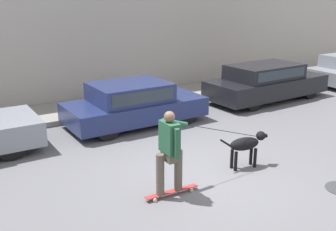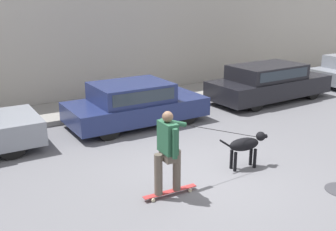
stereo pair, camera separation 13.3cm
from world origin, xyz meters
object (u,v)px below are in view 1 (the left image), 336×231
(parked_car_2, at_px, (266,82))
(parked_car_1, at_px, (134,104))
(dog, at_px, (246,144))
(fire_hydrant, at_px, (297,77))
(skateboarder, at_px, (170,149))

(parked_car_2, bearing_deg, parked_car_1, 178.07)
(dog, bearing_deg, parked_car_2, 49.82)
(parked_car_1, bearing_deg, fire_hydrant, 5.08)
(parked_car_2, bearing_deg, fire_hydrant, 14.65)
(dog, relative_size, fire_hydrant, 1.44)
(parked_car_2, height_order, dog, parked_car_2)
(dog, distance_m, skateboarder, 2.11)
(parked_car_1, distance_m, dog, 3.97)
(parked_car_1, xyz_separation_m, fire_hydrant, (7.73, 0.74, -0.18))
(parked_car_2, bearing_deg, dog, -141.27)
(parked_car_1, height_order, skateboarder, skateboarder)
(dog, bearing_deg, fire_hydrant, 42.59)
(parked_car_1, relative_size, dog, 3.43)
(parked_car_2, distance_m, skateboarder, 7.80)
(dog, bearing_deg, skateboarder, -164.96)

